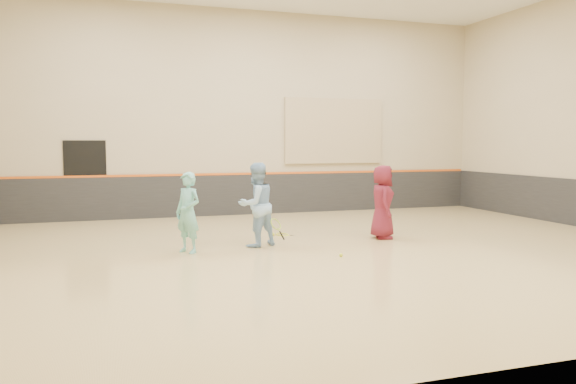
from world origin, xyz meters
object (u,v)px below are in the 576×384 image
object	(u,v)px
girl	(188,213)
young_man	(382,202)
spare_racket	(282,233)
instructor	(256,205)

from	to	relation	value
girl	young_man	xyz separation A→B (m)	(4.35, 0.30, 0.03)
young_man	spare_racket	xyz separation A→B (m)	(-1.99, 1.10, -0.77)
young_man	spare_racket	world-z (taller)	young_man
instructor	spare_racket	bearing A→B (deg)	-151.32
instructor	young_man	distance (m)	2.93
instructor	young_man	world-z (taller)	instructor
girl	spare_racket	xyz separation A→B (m)	(2.36, 1.41, -0.73)
young_man	spare_racket	size ratio (longest dim) A/B	2.33
spare_racket	girl	bearing A→B (deg)	-149.19
girl	instructor	xyz separation A→B (m)	(1.43, 0.23, 0.08)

